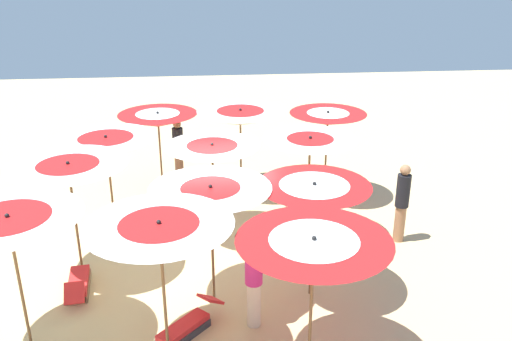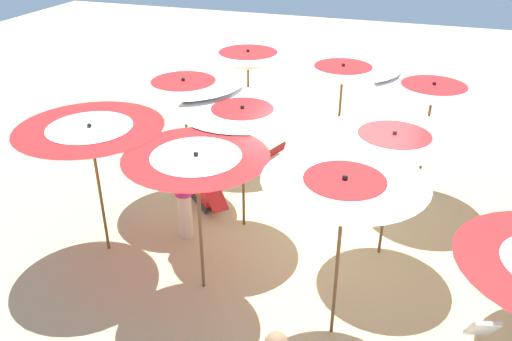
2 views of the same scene
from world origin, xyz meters
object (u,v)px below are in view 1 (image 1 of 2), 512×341
object	(u,v)px
beach_umbrella_1	(107,145)
beach_umbrella_2	(69,172)
beach_umbrella_8	(328,119)
beach_umbrella_9	(310,146)
lounger_1	(78,284)
beachgoer_2	(178,149)
beach_umbrella_5	(213,153)
lounger_0	(302,194)
beachgoer_1	(402,201)
lounger_2	(188,324)
beach_umbrella_3	(10,229)
beach_ball	(371,239)
beach_umbrella_4	(241,118)
beachgoer_0	(254,277)
beach_umbrella_10	(314,193)
beach_umbrella_0	(158,120)
beach_umbrella_11	(314,252)
beach_umbrella_6	(211,196)

from	to	relation	value
beach_umbrella_1	beach_umbrella_2	size ratio (longest dim) A/B	0.97
beach_umbrella_8	beach_umbrella_9	size ratio (longest dim) A/B	0.97
beach_umbrella_8	lounger_1	distance (m)	7.02
beach_umbrella_9	beachgoer_2	xyz separation A→B (m)	(-2.98, 3.76, -1.31)
beach_umbrella_5	lounger_0	bearing A→B (deg)	35.11
beachgoer_1	beachgoer_2	xyz separation A→B (m)	(-5.03, 3.98, -0.03)
beach_umbrella_8	lounger_2	xyz separation A→B (m)	(-3.46, -5.21, -1.99)
beach_umbrella_1	beach_umbrella_3	xyz separation A→B (m)	(-0.82, -3.93, 0.05)
beach_umbrella_9	beach_ball	xyz separation A→B (m)	(1.37, -0.36, -2.11)
beach_umbrella_3	beach_umbrella_8	bearing A→B (deg)	40.76
beach_ball	beach_umbrella_4	bearing A→B (deg)	129.87
lounger_2	beachgoer_1	bearing A→B (deg)	164.86
beach_umbrella_4	beachgoer_0	bearing A→B (deg)	-91.66
lounger_0	beach_umbrella_8	bearing A→B (deg)	-1.51
beach_umbrella_4	beach_umbrella_8	xyz separation A→B (m)	(2.15, -0.64, 0.10)
beach_umbrella_9	beachgoer_0	world-z (taller)	beach_umbrella_9
beachgoer_2	beach_umbrella_9	bearing A→B (deg)	-71.98
beach_umbrella_3	beachgoer_0	world-z (taller)	beach_umbrella_3
beach_umbrella_4	beach_umbrella_10	world-z (taller)	beach_umbrella_4
beach_umbrella_10	beachgoer_1	distance (m)	3.21
beach_umbrella_0	lounger_1	world-z (taller)	beach_umbrella_0
beachgoer_1	beach_umbrella_3	bearing A→B (deg)	176.92
beach_umbrella_3	lounger_0	world-z (taller)	beach_umbrella_3
beach_umbrella_3	lounger_1	bearing A→B (deg)	70.90
beach_umbrella_1	beachgoer_2	distance (m)	3.40
beach_umbrella_1	beach_umbrella_11	distance (m)	6.13
beach_umbrella_5	lounger_1	distance (m)	3.79
beachgoer_0	beach_umbrella_11	bearing A→B (deg)	100.76
beach_umbrella_8	beachgoer_0	distance (m)	5.71
beach_umbrella_3	beach_umbrella_5	distance (m)	4.66
beach_umbrella_8	lounger_0	world-z (taller)	beach_umbrella_8
beach_umbrella_10	lounger_0	xyz separation A→B (m)	(0.55, 4.09, -1.89)
beach_umbrella_2	beach_ball	distance (m)	6.51
beach_umbrella_8	beach_ball	bearing A→B (deg)	-78.71
beach_umbrella_0	beach_umbrella_9	xyz separation A→B (m)	(3.43, -3.23, 0.29)
beach_umbrella_1	beach_umbrella_2	world-z (taller)	beach_umbrella_2
beach_umbrella_6	beach_ball	world-z (taller)	beach_umbrella_6
beach_umbrella_5	beach_ball	xyz separation A→B (m)	(3.43, -0.76, -1.87)
beach_umbrella_2	beach_umbrella_10	size ratio (longest dim) A/B	1.04
lounger_2	beach_ball	xyz separation A→B (m)	(3.96, 2.67, -0.05)
beachgoer_2	beach_ball	size ratio (longest dim) A/B	6.42
beach_umbrella_5	beach_umbrella_8	bearing A→B (deg)	31.30
beach_umbrella_0	beach_umbrella_10	xyz separation A→B (m)	(3.12, -5.30, 0.15)
beach_umbrella_6	beach_umbrella_5	bearing A→B (deg)	88.35
beach_umbrella_0	beach_umbrella_8	distance (m)	4.43
lounger_2	beach_umbrella_1	bearing A→B (deg)	-111.83
beach_umbrella_1	beach_umbrella_10	distance (m)	5.03
beach_umbrella_9	beachgoer_2	world-z (taller)	beach_umbrella_9
lounger_0	beachgoer_0	world-z (taller)	beachgoer_0
beach_umbrella_11	beach_umbrella_10	bearing A→B (deg)	78.84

